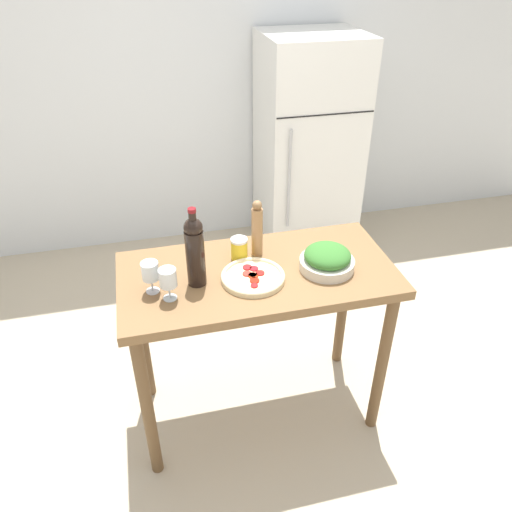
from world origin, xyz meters
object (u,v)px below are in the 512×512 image
Objects in this scene: wine_bottle at (195,250)px; wine_glass_near at (168,279)px; wine_glass_far at (150,272)px; refrigerator at (307,149)px; salad_bowl at (327,259)px; pepper_mill at (257,229)px; salt_canister at (239,249)px; homemade_pizza at (253,277)px.

wine_bottle reaches higher than wine_glass_near.
wine_glass_near and wine_glass_far have the same top height.
salad_bowl is (-0.47, -1.66, 0.15)m from refrigerator.
wine_glass_far is 0.52× the size of pepper_mill.
wine_glass_near is 0.50m from pepper_mill.
salt_canister is at bearing 33.40° from wine_glass_near.
wine_glass_far is 0.44m from homemade_pizza.
wine_glass_far reaches higher than salad_bowl.
wine_bottle reaches higher than wine_glass_far.
wine_bottle is (-1.06, -1.63, 0.27)m from refrigerator.
refrigerator is at bearing 63.81° from homemade_pizza.
refrigerator reaches higher than salt_canister.
refrigerator is at bearing 57.03° from wine_bottle.
wine_glass_near is 0.41m from salt_canister.
refrigerator reaches higher than wine_glass_far.
salt_canister is (0.34, 0.23, -0.04)m from wine_glass_near.
refrigerator is at bearing 62.86° from pepper_mill.
wine_glass_near is 1.36× the size of salt_canister.
wine_glass_far is (-0.07, 0.07, -0.00)m from wine_glass_near.
pepper_mill is 0.99× the size of homemade_pizza.
wine_glass_far is at bearing -127.21° from refrigerator.
wine_glass_near is 0.59× the size of salad_bowl.
wine_bottle reaches higher than salt_canister.
refrigerator is 11.23× the size of wine_glass_far.
wine_bottle reaches higher than pepper_mill.
pepper_mill is 1.13× the size of salad_bowl.
salad_bowl is 0.40m from salt_canister.
pepper_mill reaches higher than wine_glass_near.
salad_bowl is at bearing -2.89° from wine_bottle.
refrigerator reaches higher than homemade_pizza.
pepper_mill reaches higher than salad_bowl.
wine_bottle is at bearing -146.22° from salt_canister.
salad_bowl is at bearing -1.05° from wine_glass_far.
homemade_pizza is (-0.07, -0.20, -0.12)m from pepper_mill.
wine_glass_near is at bearing -124.66° from refrigerator.
salt_canister is (-0.84, -1.48, 0.15)m from refrigerator.
salt_canister is (0.22, 0.14, -0.12)m from wine_bottle.
wine_glass_far reaches higher than salt_canister.
wine_bottle is at bearing -122.97° from refrigerator.
pepper_mill is (0.31, 0.16, -0.03)m from wine_bottle.
wine_glass_near is 0.09m from wine_glass_far.
wine_glass_near is 0.51× the size of homemade_pizza.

